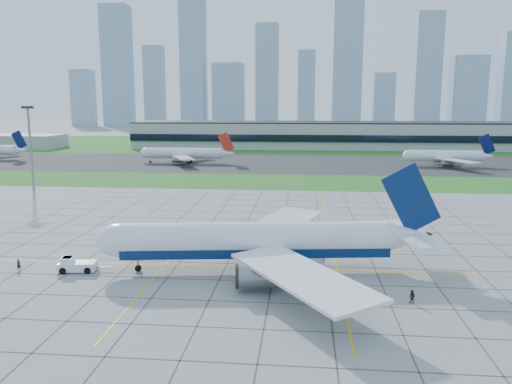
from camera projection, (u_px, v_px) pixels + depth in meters
The scene contains 15 objects.
ground at pixel (227, 263), 82.60m from camera, with size 1400.00×1400.00×0.00m, color gray.
grass_median at pixel (267, 181), 170.84m from camera, with size 700.00×35.00×0.04m, color #307320.
asphalt_taxiway at pixel (276, 163), 224.76m from camera, with size 700.00×75.00×0.04m, color #383838.
grass_far at pixel (285, 144), 332.61m from camera, with size 700.00×145.00×0.04m, color #307320.
apron_markings at pixel (238, 245), 93.43m from camera, with size 120.00×130.00×0.03m.
terminal at pixel (350, 135), 302.84m from camera, with size 260.00×43.00×15.80m.
service_block at pixel (20, 141), 302.91m from camera, with size 50.00×25.00×8.00m, color #B7B7B2.
light_mast at pixel (30, 138), 150.15m from camera, with size 2.50×2.50×25.60m.
city_skyline at pixel (287, 76), 583.06m from camera, with size 523.00×32.40×160.00m.
airliner at pixel (258, 241), 78.58m from camera, with size 54.45×54.84×17.18m.
pushback_tug at pixel (76, 265), 78.57m from camera, with size 8.48×3.55×2.33m.
crew_near at pixel (19, 265), 78.97m from camera, with size 0.67×0.44×1.83m, color black.
crew_far at pixel (412, 297), 65.70m from camera, with size 0.92×0.72×1.89m, color black.
distant_jet_1 at pixel (185, 153), 224.21m from camera, with size 40.54×42.66×14.08m.
distant_jet_2 at pixel (446, 156), 212.11m from camera, with size 35.82×42.66×14.08m.
Camera 1 is at (12.35, -78.49, 25.94)m, focal length 35.00 mm.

